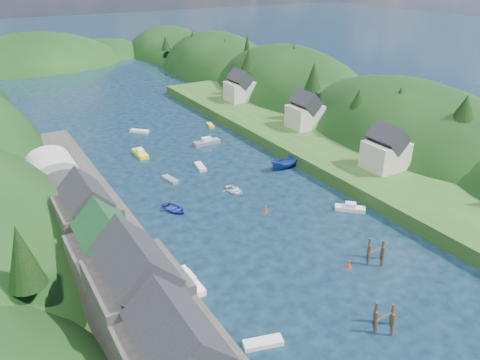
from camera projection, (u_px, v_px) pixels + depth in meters
ground at (185, 159)px, 95.72m from camera, size 600.00×600.00×0.00m
hillside_right at (289, 124)px, 139.19m from camera, size 36.00×245.56×48.00m
far_hills at (66, 85)px, 197.30m from camera, size 103.00×68.00×44.00m
hill_trees at (154, 90)px, 102.42m from camera, size 91.03×149.09×11.66m
quay_left at (113, 263)px, 60.83m from camera, size 12.00×110.00×2.00m
terrace_left_grass at (57, 279)px, 57.48m from camera, size 12.00×110.00×2.50m
quayside_buildings at (128, 287)px, 46.74m from camera, size 8.00×35.84×12.90m
boat_sheds at (61, 183)px, 72.87m from camera, size 7.00×21.00×7.50m
terrace_right at (312, 146)px, 99.04m from camera, size 16.00×120.00×2.40m
right_bank_cottages at (301, 113)px, 104.94m from camera, size 9.00×59.24×8.41m
piling_cluster_near at (384, 320)px, 51.07m from camera, size 2.99×2.81×3.26m
piling_cluster_far at (376, 254)px, 62.49m from camera, size 3.01×2.83×3.49m
channel_buoy_near at (349, 264)px, 61.50m from camera, size 0.70×0.70×1.10m
channel_buoy_far at (266, 209)px, 75.09m from camera, size 0.70×0.70×1.10m
moored_boats at (263, 220)px, 71.48m from camera, size 35.62×92.42×2.46m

